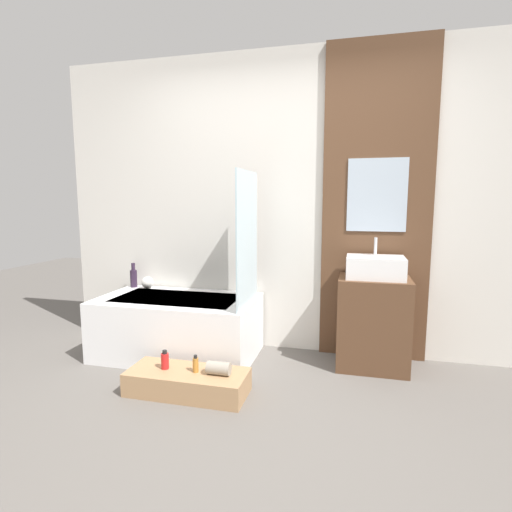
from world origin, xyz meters
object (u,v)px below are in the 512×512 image
Objects in this scene: bottle_soap_primary at (165,360)px; vase_round_light at (148,282)px; bathtub at (178,326)px; sink at (375,267)px; vase_tall_dark at (134,277)px; bottle_soap_secondary at (196,364)px; wooden_step_bench at (188,382)px.

vase_round_light is at bearing 124.66° from bottle_soap_primary.
bottle_soap_primary is (0.19, -0.63, -0.04)m from bathtub.
sink is at bearing 5.33° from bathtub.
sink is 2.07m from vase_round_light.
sink is 3.29× the size of bottle_soap_primary.
vase_tall_dark reaches higher than bathtub.
bottle_soap_secondary is (0.85, -0.90, -0.35)m from vase_round_light.
bottle_soap_secondary is at bearing -56.01° from bathtub.
vase_round_light reaches higher than bathtub.
bathtub is 5.77× the size of vase_tall_dark.
wooden_step_bench is 7.42× the size of vase_round_light.
bottle_soap_secondary is at bearing -42.41° from vase_tall_dark.
vase_round_light is 1.14m from bottle_soap_primary.
vase_tall_dark reaches higher than wooden_step_bench.
bathtub reaches higher than bottle_soap_secondary.
wooden_step_bench is (0.36, -0.63, -0.18)m from bathtub.
bottle_soap_secondary is (-1.20, -0.78, -0.60)m from sink.
bathtub is 0.76m from bottle_soap_secondary.
bottle_soap_primary is at bearing -151.42° from sink.
bottle_soap_secondary reaches higher than wooden_step_bench.
vase_tall_dark reaches higher than bottle_soap_primary.
vase_round_light reaches higher than bottle_soap_secondary.
vase_tall_dark is 0.16m from vase_round_light.
bottle_soap_secondary is at bearing 0.00° from wooden_step_bench.
wooden_step_bench is 1.42m from vase_tall_dark.
bottle_soap_primary is at bearing 180.00° from bottle_soap_secondary.
bottle_soap_secondary is at bearing 0.00° from bottle_soap_primary.
bathtub is at bearing -32.40° from vase_round_light.
vase_round_light is (-2.05, 0.12, -0.25)m from sink.
vase_round_light is (-0.43, 0.27, 0.31)m from bathtub.
vase_round_light is at bearing 176.62° from sink.
wooden_step_bench is 6.26× the size of bottle_soap_primary.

